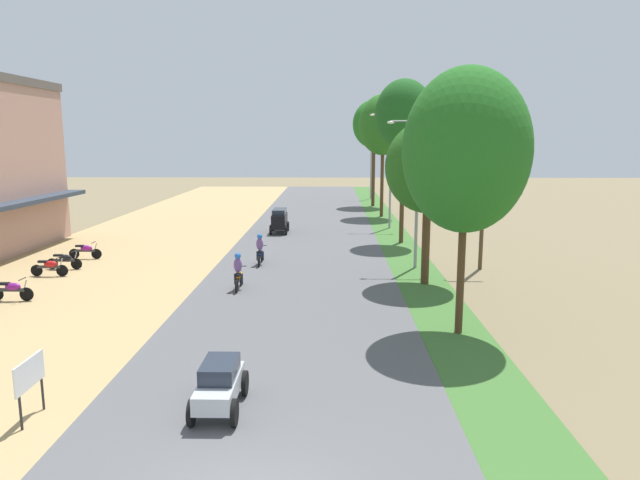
# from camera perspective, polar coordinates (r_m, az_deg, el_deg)

# --- Properties ---
(parked_motorbike_fourth) EXTENTS (1.80, 0.54, 0.94)m
(parked_motorbike_fourth) POSITION_cam_1_polar(r_m,az_deg,el_deg) (26.51, -28.35, -4.33)
(parked_motorbike_fourth) COLOR black
(parked_motorbike_fourth) RESTS_ON dirt_shoulder
(parked_motorbike_fifth) EXTENTS (1.80, 0.54, 0.94)m
(parked_motorbike_fifth) POSITION_cam_1_polar(r_m,az_deg,el_deg) (30.38, -25.33, -2.38)
(parked_motorbike_fifth) COLOR black
(parked_motorbike_fifth) RESTS_ON dirt_shoulder
(parked_motorbike_sixth) EXTENTS (1.80, 0.54, 0.94)m
(parked_motorbike_sixth) POSITION_cam_1_polar(r_m,az_deg,el_deg) (31.68, -24.09, -1.81)
(parked_motorbike_sixth) COLOR black
(parked_motorbike_sixth) RESTS_ON dirt_shoulder
(parked_motorbike_seventh) EXTENTS (1.80, 0.54, 0.94)m
(parked_motorbike_seventh) POSITION_cam_1_polar(r_m,az_deg,el_deg) (33.98, -22.31, -0.93)
(parked_motorbike_seventh) COLOR black
(parked_motorbike_seventh) RESTS_ON dirt_shoulder
(street_signboard) EXTENTS (0.06, 1.30, 1.50)m
(street_signboard) POSITION_cam_1_polar(r_m,az_deg,el_deg) (15.27, -26.94, -12.10)
(street_signboard) COLOR #262628
(street_signboard) RESTS_ON dirt_shoulder
(median_tree_nearest) EXTENTS (4.13, 4.13, 8.82)m
(median_tree_nearest) POSITION_cam_1_polar(r_m,az_deg,el_deg) (19.28, 14.35, 8.59)
(median_tree_nearest) COLOR #4C351E
(median_tree_nearest) RESTS_ON median_strip
(median_tree_second) EXTENTS (3.82, 3.82, 7.35)m
(median_tree_second) POSITION_cam_1_polar(r_m,az_deg,el_deg) (25.90, 10.73, 7.10)
(median_tree_second) COLOR #4C351E
(median_tree_second) RESTS_ON median_strip
(median_tree_third) EXTENTS (3.58, 3.58, 10.14)m
(median_tree_third) POSITION_cam_1_polar(r_m,az_deg,el_deg) (36.31, 8.38, 12.21)
(median_tree_third) COLOR #4C351E
(median_tree_third) RESTS_ON median_strip
(median_tree_fourth) EXTENTS (4.08, 4.08, 10.15)m
(median_tree_fourth) POSITION_cam_1_polar(r_m,az_deg,el_deg) (48.60, 6.30, 11.30)
(median_tree_fourth) COLOR #4C351E
(median_tree_fourth) RESTS_ON median_strip
(median_tree_fifth) EXTENTS (4.11, 4.11, 10.23)m
(median_tree_fifth) POSITION_cam_1_polar(r_m,az_deg,el_deg) (56.31, 5.41, 11.39)
(median_tree_fifth) COLOR #4C351E
(median_tree_fifth) RESTS_ON median_strip
(streetlamp_near) EXTENTS (3.16, 0.20, 7.53)m
(streetlamp_near) POSITION_cam_1_polar(r_m,az_deg,el_deg) (29.17, 9.68, 5.65)
(streetlamp_near) COLOR gray
(streetlamp_near) RESTS_ON median_strip
(streetlamp_mid) EXTENTS (3.16, 0.20, 8.43)m
(streetlamp_mid) POSITION_cam_1_polar(r_m,az_deg,el_deg) (42.26, 7.06, 7.67)
(streetlamp_mid) COLOR gray
(streetlamp_mid) RESTS_ON median_strip
(streetlamp_far) EXTENTS (3.16, 0.20, 7.44)m
(streetlamp_far) POSITION_cam_1_polar(r_m,az_deg,el_deg) (63.07, 5.12, 8.00)
(streetlamp_far) COLOR gray
(streetlamp_far) RESTS_ON median_strip
(utility_pole_near) EXTENTS (1.80, 0.20, 8.00)m
(utility_pole_near) POSITION_cam_1_polar(r_m,az_deg,el_deg) (29.83, 16.00, 5.06)
(utility_pole_near) COLOR brown
(utility_pole_near) RESTS_ON ground
(car_sedan_silver) EXTENTS (1.10, 2.26, 1.19)m
(car_sedan_silver) POSITION_cam_1_polar(r_m,az_deg,el_deg) (14.49, -9.97, -13.87)
(car_sedan_silver) COLOR #B7BCC1
(car_sedan_silver) RESTS_ON road_strip
(car_van_black) EXTENTS (1.19, 2.41, 1.67)m
(car_van_black) POSITION_cam_1_polar(r_m,az_deg,el_deg) (40.11, -4.06, 2.06)
(car_van_black) COLOR black
(car_van_black) RESTS_ON road_strip
(motorbike_foreground_rider) EXTENTS (0.54, 1.80, 1.66)m
(motorbike_foreground_rider) POSITION_cam_1_polar(r_m,az_deg,el_deg) (25.19, -8.12, -3.19)
(motorbike_foreground_rider) COLOR black
(motorbike_foreground_rider) RESTS_ON road_strip
(motorbike_ahead_second) EXTENTS (0.54, 1.80, 1.66)m
(motorbike_ahead_second) POSITION_cam_1_polar(r_m,az_deg,el_deg) (30.00, -5.98, -1.01)
(motorbike_ahead_second) COLOR black
(motorbike_ahead_second) RESTS_ON road_strip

